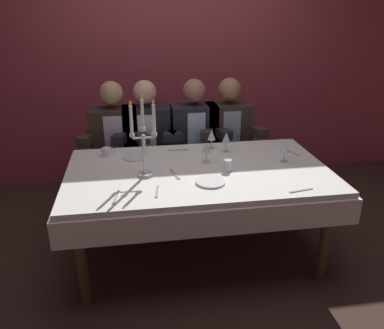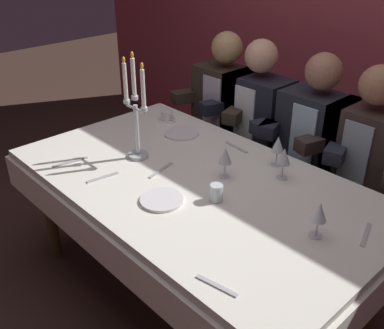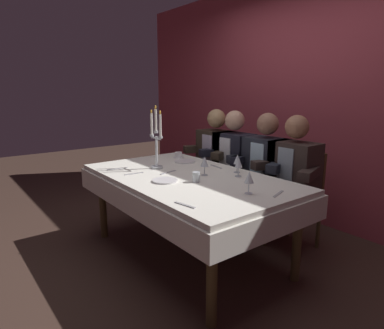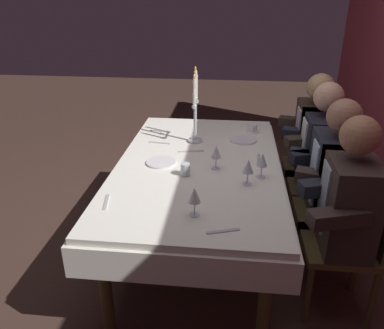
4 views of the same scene
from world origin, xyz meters
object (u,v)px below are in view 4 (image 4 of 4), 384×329
Objects in this scene: seated_diner_2 at (335,177)px; dinner_plate_0 at (243,140)px; wine_glass_2 at (248,167)px; water_tumbler_0 at (185,170)px; coffee_cup_0 at (252,128)px; seated_diner_3 at (348,203)px; dinner_plate_1 at (161,162)px; wine_glass_1 at (262,160)px; seated_diner_0 at (315,136)px; wine_glass_3 at (194,196)px; candelabra at (195,112)px; wine_glass_0 at (216,153)px; dining_table at (198,178)px; seated_diner_1 at (322,150)px.

dinner_plate_0 is at bearing -134.16° from seated_diner_2.
wine_glass_2 is 0.40m from water_tumbler_0.
wine_glass_2 is 0.96m from coffee_cup_0.
seated_diner_3 reaches higher than wine_glass_2.
wine_glass_1 is (0.14, 0.67, 0.11)m from dinner_plate_1.
seated_diner_0 is at bearing 180.00° from seated_diner_2.
dinner_plate_0 is 1.29× the size of wine_glass_3.
water_tumbler_0 reaches higher than dinner_plate_0.
wine_glass_2 is at bearing -40.24° from wine_glass_1.
candelabra is 3.52× the size of wine_glass_0.
wine_glass_0 is 1.99× the size of water_tumbler_0.
wine_glass_2 is at bearing -72.74° from seated_diner_2.
wine_glass_0 is 0.24m from water_tumbler_0.
wine_glass_2 reaches higher than dining_table.
wine_glass_1 and wine_glass_3 have the same top height.
candelabra is at bearing -57.66° from coffee_cup_0.
dining_table is 1.56× the size of seated_diner_1.
dinner_plate_1 is at bearing -131.44° from water_tumbler_0.
wine_glass_3 reaches higher than dinner_plate_1.
wine_glass_0 reaches higher than dinner_plate_0.
wine_glass_0 is (0.53, -0.18, 0.11)m from dinner_plate_0.
seated_diner_3 is (1.11, 0.50, -0.03)m from coffee_cup_0.
water_tumbler_0 is at bearing -27.09° from coffee_cup_0.
seated_diner_2 is at bearing 98.44° from wine_glass_1.
dining_table is at bearing 9.08° from candelabra.
wine_glass_3 is 0.13× the size of seated_diner_3.
wine_glass_2 is at bearing 1.38° from dinner_plate_0.
seated_diner_1 is (-0.42, 0.76, -0.12)m from wine_glass_0.
water_tumbler_0 is (-0.08, -0.39, -0.08)m from wine_glass_2.
seated_diner_3 is at bearing 0.00° from seated_diner_0.
water_tumbler_0 is at bearing -0.14° from candelabra.
seated_diner_0 is (-0.18, 0.58, -0.01)m from dinner_plate_0.
dining_table is 1.56× the size of seated_diner_3.
seated_diner_0 is at bearing 148.47° from wine_glass_2.
dinner_plate_1 is 1.24× the size of wine_glass_2.
coffee_cup_0 is at bearing 138.18° from dinner_plate_1.
wine_glass_0 is at bearing 172.06° from wine_glass_3.
dinner_plate_0 and dinner_plate_1 have the same top height.
seated_diner_3 is (0.83, 0.95, -0.24)m from candelabra.
candelabra reaches higher than dining_table.
wine_glass_1 is (0.57, 0.48, -0.12)m from candelabra.
dinner_plate_0 is 2.58× the size of water_tumbler_0.
dinner_plate_1 is (0.49, -0.56, 0.00)m from dinner_plate_0.
coffee_cup_0 is 0.11× the size of seated_diner_3.
water_tumbler_0 is 0.98m from seated_diner_3.
dinner_plate_0 reaches higher than dining_table.
coffee_cup_0 is (-0.67, 0.39, 0.15)m from dining_table.
dining_table is 0.28m from wine_glass_0.
wine_glass_1 reaches higher than dining_table.
seated_diner_2 is at bearing 180.00° from seated_diner_3.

